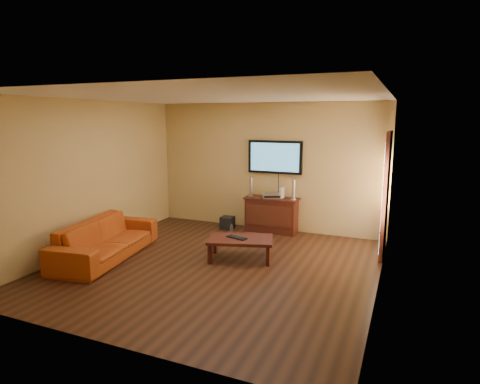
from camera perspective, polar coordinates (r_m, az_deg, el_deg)
The scene contains 14 objects.
ground_plane at distance 6.65m, azimuth -3.52°, elevation -10.47°, with size 5.00×5.00×0.00m, color black.
room_walls at distance 6.81m, azimuth -1.33°, elevation 4.68°, with size 5.00×5.00×5.00m.
french_door at distance 7.38m, azimuth 20.00°, elevation -0.51°, with size 0.07×1.02×2.22m.
media_console at distance 8.48m, azimuth 4.50°, elevation -3.23°, with size 1.13×0.43×0.73m.
television at distance 8.45m, azimuth 5.00°, elevation 4.97°, with size 1.17×0.08×0.69m.
coffee_table at distance 6.83m, azimuth 0.06°, elevation -6.95°, with size 1.22×0.94×0.38m.
sofa at distance 7.29m, azimuth -18.53°, elevation -5.54°, with size 2.21×0.64×0.86m, color #A74112.
speaker_left at distance 8.52m, azimuth 1.57°, elevation 0.59°, with size 0.11×0.11×0.39m.
speaker_right at distance 8.21m, azimuth 7.62°, elevation 0.19°, with size 0.11×0.11×0.41m.
av_receiver at distance 8.40m, azimuth 4.50°, elevation -0.52°, with size 0.38×0.27×0.09m, color silver.
game_console at distance 8.36m, azimuth 5.98°, elevation -0.09°, with size 0.05×0.17×0.23m, color white.
subwoofer at distance 8.74m, azimuth -1.80°, elevation -4.39°, with size 0.27×0.27×0.27m, color black.
bottle at distance 8.45m, azimuth -1.24°, elevation -5.24°, with size 0.06×0.06×0.18m.
keyboard at distance 6.82m, azimuth -0.46°, elevation -6.49°, with size 0.38×0.23×0.02m.
Camera 1 is at (2.79, -5.55, 2.37)m, focal length 30.00 mm.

